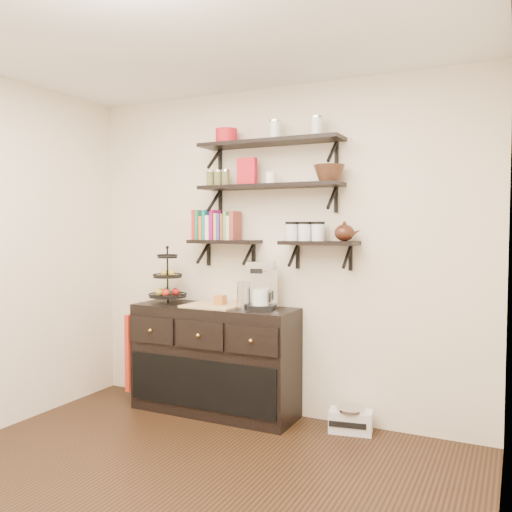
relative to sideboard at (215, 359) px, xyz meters
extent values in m
plane|color=black|center=(0.46, -1.51, -0.45)|extent=(3.50, 3.50, 0.00)
cube|color=white|center=(0.46, -1.51, 2.25)|extent=(3.50, 3.50, 0.02)
cube|color=silver|center=(0.46, 0.24, 0.90)|extent=(3.50, 0.02, 2.70)
cube|color=silver|center=(2.21, -1.51, 0.90)|extent=(0.02, 3.50, 2.70)
cube|color=black|center=(0.46, 0.10, 1.78)|extent=(1.20, 0.27, 0.03)
cube|color=black|center=(-0.06, 0.22, 1.67)|extent=(0.02, 0.03, 0.20)
cube|color=black|center=(0.98, 0.22, 1.67)|extent=(0.02, 0.03, 0.20)
cube|color=black|center=(0.46, 0.10, 1.43)|extent=(1.20, 0.27, 0.03)
cube|color=black|center=(-0.06, 0.22, 1.32)|extent=(0.02, 0.03, 0.20)
cube|color=black|center=(0.98, 0.22, 1.32)|extent=(0.02, 0.03, 0.20)
cube|color=black|center=(0.04, 0.11, 0.98)|extent=(0.60, 0.25, 0.03)
cube|color=black|center=(-0.18, 0.22, 0.87)|extent=(0.02, 0.03, 0.20)
cube|color=black|center=(0.26, 0.22, 0.87)|extent=(0.03, 0.03, 0.20)
cube|color=black|center=(0.88, 0.11, 0.98)|extent=(0.60, 0.25, 0.03)
cube|color=black|center=(0.66, 0.22, 0.87)|extent=(0.03, 0.03, 0.20)
cube|color=black|center=(1.10, 0.22, 0.87)|extent=(0.02, 0.03, 0.20)
cube|color=red|center=(-0.22, 0.12, 1.10)|extent=(0.02, 0.15, 0.20)
cube|color=#1F704B|center=(-0.19, 0.12, 1.12)|extent=(0.03, 0.15, 0.24)
cube|color=orange|center=(-0.15, 0.12, 1.10)|extent=(0.04, 0.15, 0.21)
cube|color=#15767C|center=(-0.11, 0.12, 1.12)|extent=(0.03, 0.15, 0.25)
cube|color=#F4EDCC|center=(-0.08, 0.12, 1.11)|extent=(0.03, 0.15, 0.22)
cube|color=#860F63|center=(-0.04, 0.12, 1.13)|extent=(0.04, 0.15, 0.26)
cube|color=yellow|center=(0.00, 0.12, 1.11)|extent=(0.03, 0.15, 0.23)
cube|color=#303A9C|center=(0.03, 0.12, 1.10)|extent=(0.03, 0.15, 0.20)
cube|color=#9F4324|center=(0.07, 0.12, 1.12)|extent=(0.04, 0.15, 0.24)
cube|color=#54A758|center=(0.11, 0.12, 1.10)|extent=(0.03, 0.15, 0.21)
cube|color=beige|center=(0.15, 0.12, 1.12)|extent=(0.03, 0.15, 0.25)
cube|color=brown|center=(0.18, 0.12, 1.11)|extent=(0.02, 0.15, 0.22)
cylinder|color=silver|center=(0.65, 0.12, 1.06)|extent=(0.10, 0.10, 0.13)
cylinder|color=silver|center=(0.76, 0.12, 1.06)|extent=(0.10, 0.10, 0.13)
cylinder|color=silver|center=(0.87, 0.12, 1.06)|extent=(0.10, 0.10, 0.13)
cube|color=black|center=(0.00, 0.00, 0.00)|extent=(1.40, 0.45, 0.90)
cube|color=tan|center=(0.00, 0.00, 0.46)|extent=(0.45, 0.41, 0.02)
sphere|color=gold|center=(-0.47, -0.25, 0.25)|extent=(0.04, 0.04, 0.04)
sphere|color=gold|center=(0.00, -0.25, 0.25)|extent=(0.04, 0.04, 0.04)
sphere|color=gold|center=(0.47, -0.25, 0.25)|extent=(0.04, 0.04, 0.04)
cylinder|color=black|center=(-0.47, 0.00, 0.68)|extent=(0.02, 0.02, 0.47)
cylinder|color=black|center=(-0.47, 0.00, 0.50)|extent=(0.32, 0.32, 0.01)
cylinder|color=black|center=(-0.47, 0.00, 0.67)|extent=(0.25, 0.25, 0.02)
cylinder|color=black|center=(-0.47, 0.00, 0.84)|extent=(0.17, 0.17, 0.02)
sphere|color=#B21914|center=(-0.41, 0.04, 0.54)|extent=(0.07, 0.07, 0.07)
sphere|color=gold|center=(-0.51, 0.00, 0.71)|extent=(0.06, 0.06, 0.06)
cube|color=#AD5E28|center=(0.06, 0.00, 0.50)|extent=(0.08, 0.08, 0.08)
cube|color=black|center=(0.44, 0.00, 0.47)|extent=(0.25, 0.24, 0.04)
cube|color=silver|center=(0.44, 0.07, 0.63)|extent=(0.22, 0.13, 0.32)
cube|color=silver|center=(0.44, 0.00, 0.80)|extent=(0.25, 0.24, 0.07)
cylinder|color=silver|center=(0.44, -0.02, 0.55)|extent=(0.16, 0.16, 0.12)
cylinder|color=silver|center=(0.29, -0.02, 0.56)|extent=(0.11, 0.11, 0.22)
cube|color=#AD2B12|center=(-0.73, -0.10, 0.02)|extent=(0.04, 0.28, 0.66)
cube|color=silver|center=(1.15, 0.06, -0.37)|extent=(0.34, 0.21, 0.17)
cylinder|color=silver|center=(1.15, 0.06, -0.27)|extent=(0.25, 0.25, 0.02)
cube|color=black|center=(1.15, -0.02, -0.37)|extent=(0.28, 0.06, 0.04)
cube|color=red|center=(0.26, 0.10, 1.56)|extent=(0.16, 0.06, 0.22)
cylinder|color=white|center=(0.47, 0.10, 1.50)|extent=(0.09, 0.09, 0.10)
cylinder|color=red|center=(0.06, 0.10, 1.86)|extent=(0.18, 0.18, 0.12)
camera|label=1|loc=(2.27, -3.87, 1.11)|focal=38.00mm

